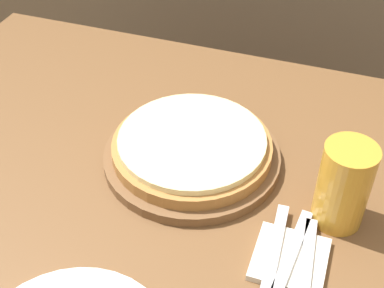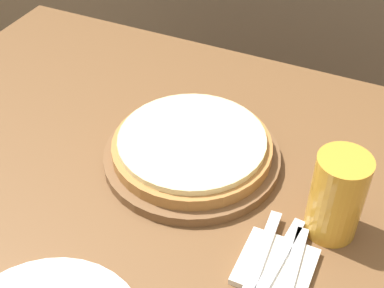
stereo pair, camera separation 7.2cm
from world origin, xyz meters
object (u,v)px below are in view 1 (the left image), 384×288
at_px(dinner_knife, 291,256).
at_px(spoon, 307,260).
at_px(pizza_on_board, 192,150).
at_px(fork, 274,251).
at_px(beer_glass, 344,182).

relative_size(dinner_knife, spoon, 1.18).
bearing_deg(dinner_knife, pizza_on_board, 142.31).
bearing_deg(pizza_on_board, fork, -41.14).
xyz_separation_m(pizza_on_board, dinner_knife, (0.22, -0.17, -0.01)).
height_order(beer_glass, spoon, beer_glass).
bearing_deg(dinner_knife, spoon, 0.00).
relative_size(pizza_on_board, beer_glass, 2.15).
relative_size(pizza_on_board, dinner_knife, 1.69).
xyz_separation_m(beer_glass, dinner_knife, (-0.05, -0.11, -0.07)).
height_order(beer_glass, dinner_knife, beer_glass).
relative_size(pizza_on_board, spoon, 1.98).
bearing_deg(spoon, pizza_on_board, 145.30).
bearing_deg(spoon, fork, -180.00).
xyz_separation_m(pizza_on_board, spoon, (0.24, -0.17, -0.01)).
bearing_deg(beer_glass, fork, -125.02).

